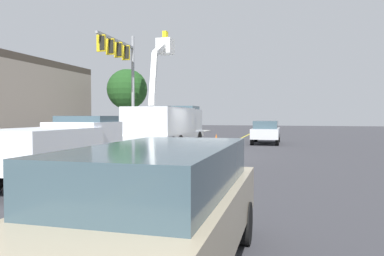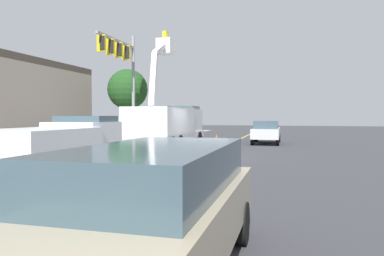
{
  "view_description": "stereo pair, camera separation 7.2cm",
  "coord_description": "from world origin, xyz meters",
  "px_view_note": "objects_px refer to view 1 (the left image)",
  "views": [
    {
      "loc": [
        -18.33,
        -4.58,
        2.06
      ],
      "look_at": [
        0.64,
        0.91,
        1.4
      ],
      "focal_mm": 34.09,
      "sensor_mm": 36.0,
      "label": 1
    },
    {
      "loc": [
        -18.31,
        -4.64,
        2.06
      ],
      "look_at": [
        0.64,
        0.91,
        1.4
      ],
      "focal_mm": 34.09,
      "sensor_mm": 36.0,
      "label": 2
    }
  ],
  "objects_px": {
    "trailing_sedan": "(159,204)",
    "traffic_cone_trailing": "(216,140)",
    "utility_bucket_truck": "(168,123)",
    "traffic_signal_mast": "(123,64)",
    "service_pickup_truck": "(62,146)",
    "traffic_cone_leading": "(41,195)",
    "passing_minivan": "(266,130)",
    "traffic_cone_mid_front": "(149,160)",
    "traffic_cone_mid_rear": "(195,147)"
  },
  "relations": [
    {
      "from": "traffic_cone_mid_front",
      "to": "passing_minivan",
      "type": "bearing_deg",
      "value": -11.76
    },
    {
      "from": "utility_bucket_truck",
      "to": "traffic_cone_mid_rear",
      "type": "bearing_deg",
      "value": -124.04
    },
    {
      "from": "traffic_cone_mid_rear",
      "to": "utility_bucket_truck",
      "type": "bearing_deg",
      "value": 55.96
    },
    {
      "from": "traffic_cone_leading",
      "to": "traffic_cone_trailing",
      "type": "xyz_separation_m",
      "value": [
        17.81,
        0.18,
        0.0
      ]
    },
    {
      "from": "service_pickup_truck",
      "to": "traffic_cone_mid_rear",
      "type": "distance_m",
      "value": 9.19
    },
    {
      "from": "passing_minivan",
      "to": "traffic_cone_leading",
      "type": "bearing_deg",
      "value": 172.26
    },
    {
      "from": "traffic_cone_leading",
      "to": "traffic_signal_mast",
      "type": "distance_m",
      "value": 17.99
    },
    {
      "from": "traffic_cone_leading",
      "to": "traffic_cone_trailing",
      "type": "bearing_deg",
      "value": 0.59
    },
    {
      "from": "service_pickup_truck",
      "to": "traffic_cone_mid_front",
      "type": "xyz_separation_m",
      "value": [
        2.89,
        -1.68,
        -0.71
      ]
    },
    {
      "from": "trailing_sedan",
      "to": "traffic_signal_mast",
      "type": "bearing_deg",
      "value": 28.13
    },
    {
      "from": "traffic_cone_mid_front",
      "to": "traffic_signal_mast",
      "type": "bearing_deg",
      "value": 31.59
    },
    {
      "from": "traffic_cone_mid_front",
      "to": "traffic_signal_mast",
      "type": "xyz_separation_m",
      "value": [
        9.83,
        6.04,
        5.12
      ]
    },
    {
      "from": "trailing_sedan",
      "to": "traffic_cone_trailing",
      "type": "xyz_separation_m",
      "value": [
        19.93,
        3.64,
        -0.56
      ]
    },
    {
      "from": "traffic_cone_trailing",
      "to": "traffic_signal_mast",
      "type": "relative_size",
      "value": 0.11
    },
    {
      "from": "utility_bucket_truck",
      "to": "trailing_sedan",
      "type": "relative_size",
      "value": 1.7
    },
    {
      "from": "utility_bucket_truck",
      "to": "traffic_cone_trailing",
      "type": "distance_m",
      "value": 4.72
    },
    {
      "from": "traffic_cone_leading",
      "to": "utility_bucket_truck",
      "type": "bearing_deg",
      "value": 9.03
    },
    {
      "from": "passing_minivan",
      "to": "traffic_cone_leading",
      "type": "xyz_separation_m",
      "value": [
        -21.11,
        2.87,
        -0.56
      ]
    },
    {
      "from": "utility_bucket_truck",
      "to": "traffic_cone_leading",
      "type": "bearing_deg",
      "value": -170.97
    },
    {
      "from": "traffic_cone_trailing",
      "to": "passing_minivan",
      "type": "bearing_deg",
      "value": -42.79
    },
    {
      "from": "trailing_sedan",
      "to": "traffic_signal_mast",
      "type": "xyz_separation_m",
      "value": [
        18.19,
        9.72,
        4.55
      ]
    },
    {
      "from": "utility_bucket_truck",
      "to": "traffic_cone_trailing",
      "type": "bearing_deg",
      "value": -25.91
    },
    {
      "from": "service_pickup_truck",
      "to": "traffic_cone_trailing",
      "type": "xyz_separation_m",
      "value": [
        14.45,
        -1.73,
        -0.7
      ]
    },
    {
      "from": "trailing_sedan",
      "to": "traffic_cone_leading",
      "type": "height_order",
      "value": "trailing_sedan"
    },
    {
      "from": "trailing_sedan",
      "to": "traffic_cone_leading",
      "type": "distance_m",
      "value": 4.09
    },
    {
      "from": "traffic_cone_trailing",
      "to": "traffic_cone_leading",
      "type": "bearing_deg",
      "value": -179.41
    },
    {
      "from": "service_pickup_truck",
      "to": "traffic_signal_mast",
      "type": "relative_size",
      "value": 0.72
    },
    {
      "from": "service_pickup_truck",
      "to": "traffic_signal_mast",
      "type": "xyz_separation_m",
      "value": [
        12.71,
        4.36,
        4.41
      ]
    },
    {
      "from": "traffic_signal_mast",
      "to": "service_pickup_truck",
      "type": "bearing_deg",
      "value": -161.08
    },
    {
      "from": "traffic_signal_mast",
      "to": "passing_minivan",
      "type": "bearing_deg",
      "value": -61.14
    },
    {
      "from": "traffic_cone_mid_front",
      "to": "traffic_signal_mast",
      "type": "distance_m",
      "value": 12.62
    },
    {
      "from": "traffic_cone_mid_rear",
      "to": "traffic_cone_trailing",
      "type": "xyz_separation_m",
      "value": [
        5.46,
        0.01,
        -0.0
      ]
    },
    {
      "from": "trailing_sedan",
      "to": "traffic_cone_mid_front",
      "type": "bearing_deg",
      "value": 23.76
    },
    {
      "from": "trailing_sedan",
      "to": "traffic_cone_leading",
      "type": "bearing_deg",
      "value": 58.48
    },
    {
      "from": "trailing_sedan",
      "to": "traffic_cone_trailing",
      "type": "distance_m",
      "value": 20.26
    },
    {
      "from": "utility_bucket_truck",
      "to": "traffic_signal_mast",
      "type": "bearing_deg",
      "value": 59.95
    },
    {
      "from": "utility_bucket_truck",
      "to": "traffic_cone_trailing",
      "type": "xyz_separation_m",
      "value": [
        4.11,
        -1.99,
        -1.2
      ]
    },
    {
      "from": "utility_bucket_truck",
      "to": "traffic_cone_leading",
      "type": "distance_m",
      "value": 13.93
    },
    {
      "from": "trailing_sedan",
      "to": "traffic_cone_trailing",
      "type": "height_order",
      "value": "trailing_sedan"
    },
    {
      "from": "trailing_sedan",
      "to": "traffic_cone_mid_rear",
      "type": "relative_size",
      "value": 5.71
    },
    {
      "from": "service_pickup_truck",
      "to": "traffic_cone_mid_front",
      "type": "distance_m",
      "value": 3.42
    },
    {
      "from": "traffic_cone_leading",
      "to": "traffic_cone_mid_rear",
      "type": "height_order",
      "value": "traffic_cone_mid_rear"
    },
    {
      "from": "service_pickup_truck",
      "to": "traffic_cone_leading",
      "type": "relative_size",
      "value": 6.7
    },
    {
      "from": "utility_bucket_truck",
      "to": "service_pickup_truck",
      "type": "distance_m",
      "value": 10.36
    },
    {
      "from": "trailing_sedan",
      "to": "traffic_signal_mast",
      "type": "distance_m",
      "value": 21.12
    },
    {
      "from": "service_pickup_truck",
      "to": "traffic_cone_mid_front",
      "type": "height_order",
      "value": "service_pickup_truck"
    },
    {
      "from": "service_pickup_truck",
      "to": "trailing_sedan",
      "type": "bearing_deg",
      "value": -135.58
    },
    {
      "from": "passing_minivan",
      "to": "service_pickup_truck",
      "type": "bearing_deg",
      "value": 164.93
    },
    {
      "from": "passing_minivan",
      "to": "traffic_signal_mast",
      "type": "xyz_separation_m",
      "value": [
        -5.04,
        9.14,
        4.55
      ]
    },
    {
      "from": "service_pickup_truck",
      "to": "traffic_cone_leading",
      "type": "xyz_separation_m",
      "value": [
        -3.35,
        -1.91,
        -0.7
      ]
    }
  ]
}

